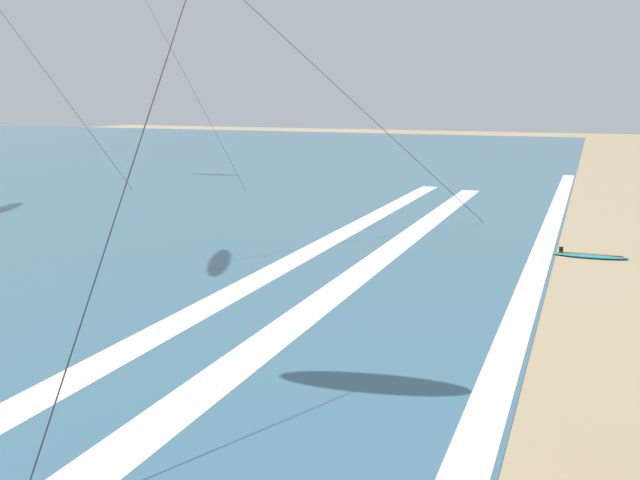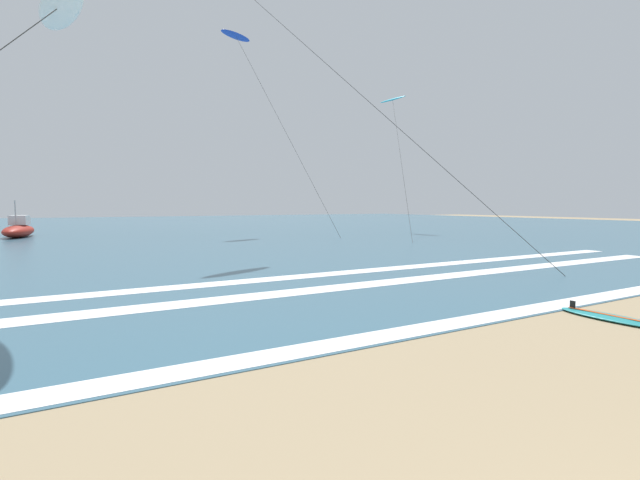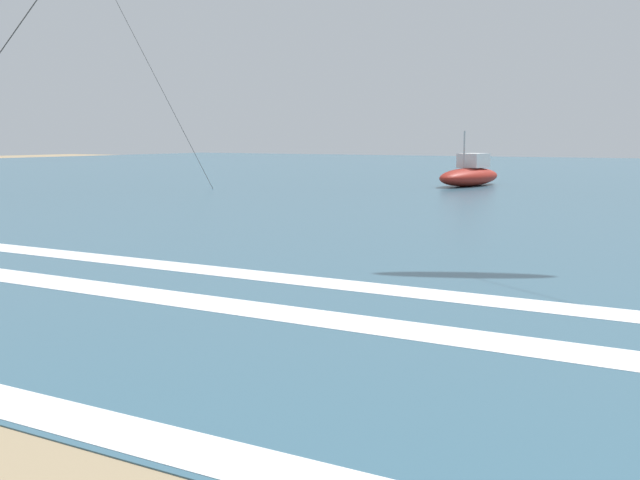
# 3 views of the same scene
# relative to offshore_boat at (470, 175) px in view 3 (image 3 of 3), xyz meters

# --- Properties ---
(wave_foam_shoreline) EXTENTS (53.27, 0.63, 0.01)m
(wave_foam_shoreline) POSITION_rel_offshore_boat_xyz_m (8.87, -32.77, -0.54)
(wave_foam_shoreline) COLOR white
(wave_foam_shoreline) RESTS_ON ocean_surface
(wave_foam_mid_break) EXTENTS (41.74, 0.87, 0.01)m
(wave_foam_mid_break) POSITION_rel_offshore_boat_xyz_m (5.64, -28.42, -0.54)
(wave_foam_mid_break) COLOR white
(wave_foam_mid_break) RESTS_ON ocean_surface
(wave_foam_outer_break) EXTENTS (41.07, 0.81, 0.01)m
(wave_foam_outer_break) POSITION_rel_offshore_boat_xyz_m (6.63, -26.16, -0.54)
(wave_foam_outer_break) COLOR white
(wave_foam_outer_break) RESTS_ON ocean_surface
(offshore_boat) EXTENTS (2.33, 5.37, 2.70)m
(offshore_boat) POSITION_rel_offshore_boat_xyz_m (0.00, 0.00, 0.00)
(offshore_boat) COLOR maroon
(offshore_boat) RESTS_ON ground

